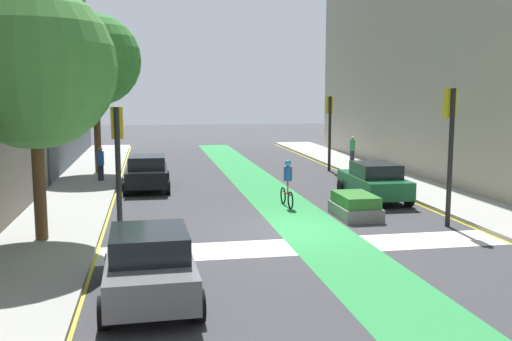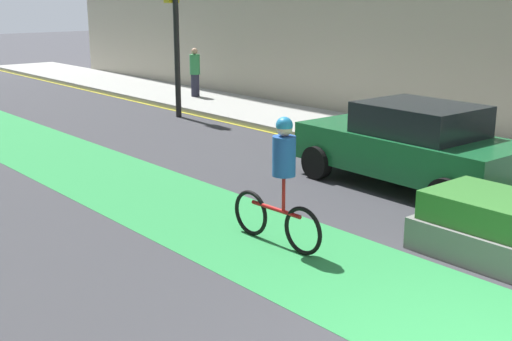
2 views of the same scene
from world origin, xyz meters
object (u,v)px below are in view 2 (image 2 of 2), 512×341
Objects in this scene: traffic_signal_far_right at (173,14)px; car_green_right_far at (411,145)px; median_planter at (504,231)px; cyclist_in_lane at (280,180)px; pedestrian_sidewalk_right_a at (195,72)px.

traffic_signal_far_right reaches higher than car_green_right_far.
cyclist_in_lane is at bearing 130.31° from median_planter.
median_planter is at bearing -122.57° from car_green_right_far.
pedestrian_sidewalk_right_a is at bearing 59.69° from cyclist_in_lane.
cyclist_in_lane is at bearing -170.40° from car_green_right_far.
traffic_signal_far_right is 2.60× the size of pedestrian_sidewalk_right_a.
cyclist_in_lane is at bearing -120.31° from pedestrian_sidewalk_right_a.
median_planter is at bearing -103.08° from traffic_signal_far_right.
car_green_right_far is 2.28× the size of cyclist_in_lane.
pedestrian_sidewalk_right_a is (3.05, 11.08, 0.16)m from car_green_right_far.
pedestrian_sidewalk_right_a reaches higher than car_green_right_far.
traffic_signal_far_right is 3.57m from pedestrian_sidewalk_right_a.
pedestrian_sidewalk_right_a is (6.85, 11.72, -0.01)m from cyclist_in_lane.
traffic_signal_far_right is at bearing 84.27° from car_green_right_far.
median_planter is (-2.78, -11.94, -2.53)m from traffic_signal_far_right.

